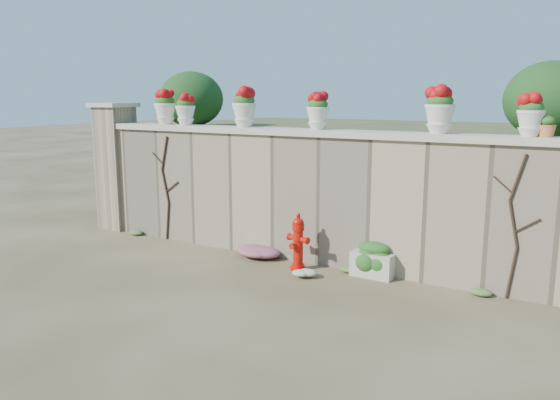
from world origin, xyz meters
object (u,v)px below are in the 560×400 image
Objects in this scene: urn_pot_0 at (165,107)px; fire_hydrant at (298,242)px; terracotta_pot at (547,128)px; planter_box at (374,260)px.

fire_hydrant is at bearing -10.42° from urn_pot_0.
planter_box is at bearing -173.26° from terracotta_pot.
fire_hydrant reaches higher than planter_box.
planter_box is 2.90m from terracotta_pot.
urn_pot_0 is 6.30m from terracotta_pot.
fire_hydrant is 3.71m from terracotta_pot.
terracotta_pot reaches higher than planter_box.
terracotta_pot reaches higher than fire_hydrant.
fire_hydrant is 3.49× the size of terracotta_pot.
planter_box is 2.51× the size of terracotta_pot.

